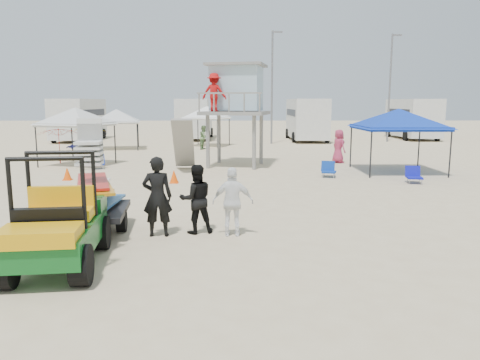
{
  "coord_description": "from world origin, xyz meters",
  "views": [
    {
      "loc": [
        0.42,
        -7.25,
        3.01
      ],
      "look_at": [
        0.5,
        3.0,
        1.3
      ],
      "focal_mm": 35.0,
      "sensor_mm": 36.0,
      "label": 1
    }
  ],
  "objects_px": {
    "surf_trailer": "(94,192)",
    "lifeguard_tower": "(234,92)",
    "canopy_blue": "(399,112)",
    "man_left": "(157,197)",
    "utility_cart": "(55,216)"
  },
  "relations": [
    {
      "from": "surf_trailer",
      "to": "lifeguard_tower",
      "type": "relative_size",
      "value": 0.57
    },
    {
      "from": "surf_trailer",
      "to": "canopy_blue",
      "type": "bearing_deg",
      "value": 42.78
    },
    {
      "from": "man_left",
      "to": "utility_cart",
      "type": "bearing_deg",
      "value": 48.69
    },
    {
      "from": "surf_trailer",
      "to": "man_left",
      "type": "relative_size",
      "value": 1.45
    },
    {
      "from": "lifeguard_tower",
      "to": "surf_trailer",
      "type": "bearing_deg",
      "value": -105.26
    },
    {
      "from": "surf_trailer",
      "to": "man_left",
      "type": "xyz_separation_m",
      "value": [
        1.52,
        -0.3,
        -0.04
      ]
    },
    {
      "from": "man_left",
      "to": "lifeguard_tower",
      "type": "distance_m",
      "value": 12.32
    },
    {
      "from": "surf_trailer",
      "to": "lifeguard_tower",
      "type": "distance_m",
      "value": 12.32
    },
    {
      "from": "man_left",
      "to": "lifeguard_tower",
      "type": "height_order",
      "value": "lifeguard_tower"
    },
    {
      "from": "surf_trailer",
      "to": "canopy_blue",
      "type": "distance_m",
      "value": 14.06
    },
    {
      "from": "utility_cart",
      "to": "man_left",
      "type": "bearing_deg",
      "value": 53.23
    },
    {
      "from": "utility_cart",
      "to": "canopy_blue",
      "type": "relative_size",
      "value": 0.85
    },
    {
      "from": "lifeguard_tower",
      "to": "man_left",
      "type": "bearing_deg",
      "value": -97.92
    },
    {
      "from": "utility_cart",
      "to": "lifeguard_tower",
      "type": "relative_size",
      "value": 0.61
    },
    {
      "from": "man_left",
      "to": "lifeguard_tower",
      "type": "xyz_separation_m",
      "value": [
        1.66,
        11.94,
        2.56
      ]
    }
  ]
}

